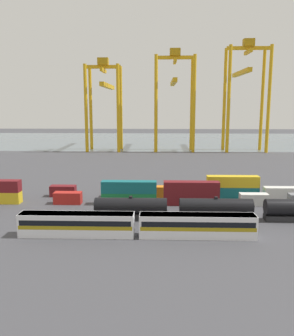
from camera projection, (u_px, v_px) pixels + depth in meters
name	position (u px, v px, depth m)	size (l,w,h in m)	color
ground_plane	(173.00, 170.00, 120.37)	(420.00, 420.00, 0.00)	#424247
harbour_water	(166.00, 140.00, 222.18)	(400.00, 110.00, 0.01)	slate
passenger_train	(137.00, 224.00, 59.43)	(39.15, 3.14, 3.90)	silver
freight_tank_row	(259.00, 209.00, 67.79)	(62.32, 3.05, 4.51)	#232326
shipping_container_0	(7.00, 197.00, 79.86)	(6.04, 2.44, 2.60)	gold
shipping_container_1	(6.00, 186.00, 79.41)	(6.04, 2.44, 2.60)	maroon
shipping_container_2	(68.00, 198.00, 79.43)	(6.04, 2.44, 2.60)	#AD211C
shipping_container_3	(129.00, 198.00, 79.00)	(12.10, 2.44, 2.60)	#197538
shipping_container_4	(129.00, 187.00, 78.55)	(12.10, 2.44, 2.60)	#146066
shipping_container_5	(191.00, 199.00, 78.57)	(12.10, 2.44, 2.60)	maroon
shipping_container_6	(191.00, 187.00, 78.12)	(12.10, 2.44, 2.60)	maroon
shipping_container_7	(254.00, 199.00, 78.14)	(6.04, 2.44, 2.60)	silver
shipping_container_10	(63.00, 191.00, 85.89)	(6.04, 2.44, 2.60)	maroon
shipping_container_11	(119.00, 191.00, 85.47)	(6.04, 2.44, 2.60)	maroon
shipping_container_12	(175.00, 192.00, 85.04)	(12.10, 2.44, 2.60)	orange
shipping_container_13	(232.00, 192.00, 84.62)	(12.10, 2.44, 2.60)	#146066
shipping_container_14	(233.00, 181.00, 84.16)	(12.10, 2.44, 2.60)	gold
shipping_container_15	(290.00, 193.00, 84.19)	(12.10, 2.44, 2.60)	silver
gantry_crane_west	(105.00, 95.00, 171.29)	(16.38, 40.56, 43.02)	gold
gantry_crane_central	(174.00, 90.00, 169.31)	(18.81, 37.70, 47.03)	gold
gantry_crane_east	(245.00, 85.00, 167.36)	(19.57, 35.63, 51.02)	gold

